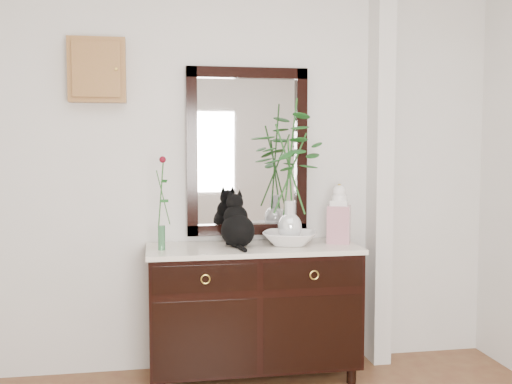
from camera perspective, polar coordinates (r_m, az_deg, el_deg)
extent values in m
cube|color=silver|center=(3.96, -2.30, 2.54)|extent=(3.60, 0.04, 2.70)
cube|color=silver|center=(4.13, 11.74, 2.53)|extent=(0.12, 0.20, 2.70)
cube|color=black|center=(3.86, -0.26, -10.90)|extent=(1.30, 0.50, 0.82)
cube|color=silver|center=(3.78, -0.26, -5.41)|extent=(1.33, 0.52, 0.03)
cube|color=black|center=(3.96, -0.84, 3.84)|extent=(0.80, 0.06, 1.10)
cube|color=white|center=(3.97, -0.87, 3.84)|extent=(0.66, 0.01, 0.96)
cube|color=brown|center=(3.92, -14.89, 11.15)|extent=(0.35, 0.10, 0.40)
imported|color=silver|center=(3.83, 3.24, -4.42)|extent=(0.44, 0.44, 0.08)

